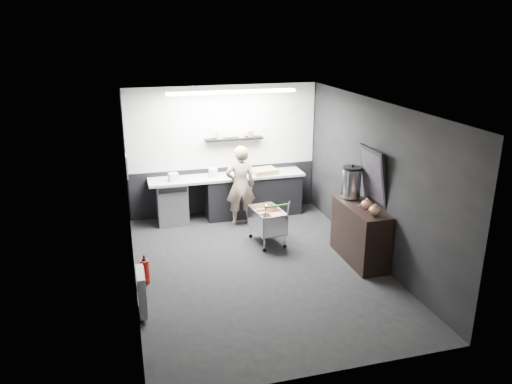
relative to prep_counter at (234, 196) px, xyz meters
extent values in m
plane|color=black|center=(-0.14, -2.42, -0.46)|extent=(5.50, 5.50, 0.00)
plane|color=white|center=(-0.14, -2.42, 2.24)|extent=(5.50, 5.50, 0.00)
plane|color=black|center=(-0.14, 0.33, 0.89)|extent=(5.50, 0.00, 5.50)
plane|color=black|center=(-0.14, -5.17, 0.89)|extent=(5.50, 0.00, 5.50)
plane|color=black|center=(-2.14, -2.42, 0.89)|extent=(0.00, 5.50, 5.50)
plane|color=black|center=(1.86, -2.42, 0.89)|extent=(0.00, 5.50, 5.50)
cube|color=silver|center=(-0.14, 0.31, 1.39)|extent=(3.95, 0.02, 1.70)
cube|color=black|center=(-0.14, 0.31, 0.04)|extent=(3.95, 0.02, 1.00)
cube|color=black|center=(0.06, 0.20, 1.16)|extent=(1.20, 0.22, 0.04)
cylinder|color=silver|center=(1.26, 0.30, 1.69)|extent=(0.20, 0.03, 0.20)
cube|color=white|center=(-2.12, -1.12, 1.09)|extent=(0.02, 0.30, 0.40)
cube|color=#B42B16|center=(-2.11, -1.12, 1.16)|extent=(0.02, 0.22, 0.10)
cube|color=silver|center=(-2.08, -3.32, -0.11)|extent=(0.10, 0.50, 0.60)
cube|color=white|center=(-0.14, -0.57, 2.21)|extent=(2.40, 0.20, 0.04)
cube|color=black|center=(0.41, 0.00, -0.03)|extent=(2.00, 0.56, 0.85)
cube|color=#A8A8A4|center=(-0.14, 0.00, 0.42)|extent=(3.20, 0.60, 0.05)
cube|color=#9EA0A5|center=(-1.29, 0.00, -0.03)|extent=(0.60, 0.58, 0.85)
cube|color=black|center=(-1.29, -0.30, 0.32)|extent=(0.56, 0.02, 0.10)
imported|color=#C1B199|center=(0.03, -0.45, 0.36)|extent=(0.62, 0.43, 1.63)
cube|color=silver|center=(0.28, -1.49, -0.18)|extent=(0.57, 0.80, 0.02)
cube|color=silver|center=(0.05, -1.49, 0.00)|extent=(0.11, 0.74, 0.39)
cube|color=silver|center=(0.52, -1.49, 0.00)|extent=(0.11, 0.74, 0.39)
cube|color=silver|center=(0.28, -1.85, 0.00)|extent=(0.48, 0.08, 0.39)
cube|color=silver|center=(0.28, -1.13, 0.00)|extent=(0.48, 0.08, 0.39)
cylinder|color=silver|center=(0.08, -1.82, -0.31)|extent=(0.02, 0.02, 0.26)
cylinder|color=silver|center=(0.49, -1.82, -0.31)|extent=(0.02, 0.02, 0.26)
cylinder|color=silver|center=(0.08, -1.16, -0.31)|extent=(0.02, 0.02, 0.26)
cylinder|color=silver|center=(0.49, -1.16, -0.31)|extent=(0.02, 0.02, 0.26)
cylinder|color=green|center=(0.28, -1.91, 0.42)|extent=(0.48, 0.09, 0.03)
cube|color=brown|center=(0.18, -1.40, -0.01)|extent=(0.24, 0.29, 0.33)
cube|color=brown|center=(0.41, -1.60, -0.03)|extent=(0.22, 0.27, 0.30)
cylinder|color=black|center=(0.08, -1.82, -0.42)|extent=(0.07, 0.04, 0.07)
cylinder|color=black|center=(0.08, -1.16, -0.42)|extent=(0.07, 0.04, 0.07)
cylinder|color=black|center=(0.49, -1.82, -0.42)|extent=(0.07, 0.04, 0.07)
cylinder|color=black|center=(0.49, -1.16, -0.42)|extent=(0.07, 0.04, 0.07)
cube|color=black|center=(1.60, -2.57, 0.03)|extent=(0.49, 1.30, 0.98)
cylinder|color=silver|center=(1.60, -2.14, 0.79)|extent=(0.33, 0.33, 0.50)
cylinder|color=black|center=(1.60, -2.14, 1.06)|extent=(0.33, 0.33, 0.04)
sphere|color=black|center=(1.60, -2.14, 1.11)|extent=(0.05, 0.05, 0.05)
ellipsoid|color=brown|center=(1.60, -2.74, 0.61)|extent=(0.20, 0.20, 0.16)
ellipsoid|color=brown|center=(1.60, -3.01, 0.61)|extent=(0.20, 0.20, 0.16)
cube|color=black|center=(1.80, -2.52, 1.01)|extent=(0.22, 0.76, 0.97)
cube|color=black|center=(1.78, -2.52, 1.01)|extent=(0.16, 0.65, 0.84)
cylinder|color=#B6130C|center=(-1.99, -2.44, -0.25)|extent=(0.14, 0.14, 0.37)
cone|color=black|center=(-1.99, -2.44, -0.04)|extent=(0.09, 0.09, 0.06)
cylinder|color=black|center=(-1.99, -2.44, -0.01)|extent=(0.03, 0.03, 0.06)
cube|color=#A28C56|center=(0.63, -0.05, 0.49)|extent=(0.56, 0.46, 0.10)
cylinder|color=silver|center=(-0.43, 0.00, 0.53)|extent=(0.18, 0.18, 0.18)
cube|color=silver|center=(-1.24, -0.05, 0.52)|extent=(0.21, 0.18, 0.16)
camera|label=1|loc=(-2.16, -9.60, 3.40)|focal=35.00mm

